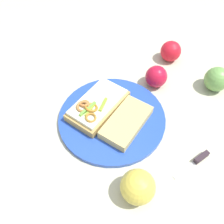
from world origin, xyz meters
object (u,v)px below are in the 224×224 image
(bread_slice_side, at_px, (126,122))
(apple_2, at_px, (217,79))
(apple_0, at_px, (138,187))
(sandwich, at_px, (98,105))
(apple_1, at_px, (156,77))
(apple_3, at_px, (171,51))
(knife, at_px, (197,161))
(plate, at_px, (112,118))

(bread_slice_side, relative_size, apple_2, 2.06)
(apple_0, xyz_separation_m, apple_2, (0.08, 0.42, -0.00))
(bread_slice_side, bearing_deg, sandwich, 89.34)
(bread_slice_side, bearing_deg, apple_0, -141.07)
(apple_1, bearing_deg, apple_0, -75.74)
(apple_0, bearing_deg, apple_3, 100.30)
(bread_slice_side, bearing_deg, apple_3, 4.38)
(apple_2, bearing_deg, knife, -85.52)
(sandwich, distance_m, apple_2, 0.38)
(apple_2, bearing_deg, plate, -131.53)
(sandwich, relative_size, apple_0, 2.43)
(plate, height_order, knife, knife)
(apple_0, height_order, apple_3, apple_0)
(plate, bearing_deg, knife, -4.48)
(apple_0, relative_size, apple_3, 1.12)
(bread_slice_side, distance_m, apple_0, 0.19)
(plate, relative_size, apple_2, 4.00)
(plate, xyz_separation_m, bread_slice_side, (0.05, -0.01, 0.02))
(apple_0, bearing_deg, sandwich, 139.67)
(apple_1, relative_size, knife, 0.64)
(plate, distance_m, apple_0, 0.22)
(apple_0, bearing_deg, apple_2, 78.98)
(apple_3, bearing_deg, sandwich, -108.35)
(plate, height_order, bread_slice_side, bread_slice_side)
(apple_2, xyz_separation_m, apple_3, (-0.17, 0.07, -0.00))
(plate, relative_size, bread_slice_side, 1.94)
(plate, height_order, apple_2, apple_2)
(sandwich, relative_size, apple_3, 2.74)
(sandwich, height_order, apple_1, apple_1)
(apple_0, distance_m, apple_3, 0.50)
(plate, relative_size, sandwich, 1.57)
(plate, relative_size, apple_0, 3.83)
(plate, distance_m, apple_2, 0.35)
(apple_0, relative_size, knife, 0.74)
(apple_2, xyz_separation_m, knife, (0.02, -0.28, -0.03))
(sandwich, height_order, bread_slice_side, sandwich)
(sandwich, relative_size, apple_2, 2.54)
(apple_0, xyz_separation_m, apple_1, (-0.09, 0.35, -0.01))
(bread_slice_side, height_order, apple_2, apple_2)
(knife, bearing_deg, bread_slice_side, -65.77)
(apple_1, distance_m, apple_2, 0.19)
(sandwich, distance_m, apple_0, 0.26)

